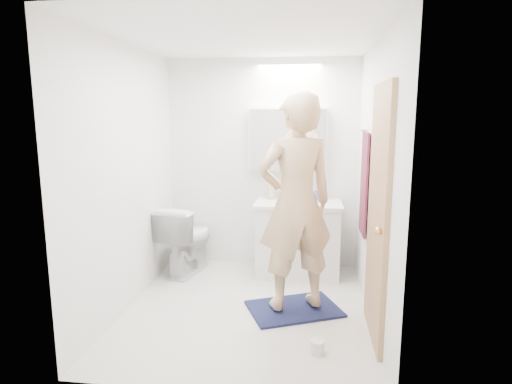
% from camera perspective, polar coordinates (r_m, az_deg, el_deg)
% --- Properties ---
extents(floor, '(2.50, 2.50, 0.00)m').
position_cam_1_polar(floor, '(4.09, -1.17, -15.27)').
color(floor, silver).
rests_on(floor, ground).
extents(ceiling, '(2.50, 2.50, 0.00)m').
position_cam_1_polar(ceiling, '(3.75, -1.31, 20.07)').
color(ceiling, white).
rests_on(ceiling, floor).
extents(wall_back, '(2.50, 0.00, 2.50)m').
position_cam_1_polar(wall_back, '(4.96, 0.86, 3.73)').
color(wall_back, white).
rests_on(wall_back, floor).
extents(wall_front, '(2.50, 0.00, 2.50)m').
position_cam_1_polar(wall_front, '(2.52, -5.38, -2.55)').
color(wall_front, white).
rests_on(wall_front, floor).
extents(wall_left, '(0.00, 2.50, 2.50)m').
position_cam_1_polar(wall_left, '(4.04, -16.87, 1.83)').
color(wall_left, white).
rests_on(wall_left, floor).
extents(wall_right, '(0.00, 2.50, 2.50)m').
position_cam_1_polar(wall_right, '(3.74, 15.70, 1.25)').
color(wall_right, white).
rests_on(wall_right, floor).
extents(vanity_cabinet, '(0.90, 0.55, 0.78)m').
position_cam_1_polar(vanity_cabinet, '(4.81, 5.63, -6.36)').
color(vanity_cabinet, white).
rests_on(vanity_cabinet, floor).
extents(countertop, '(0.95, 0.58, 0.04)m').
position_cam_1_polar(countertop, '(4.72, 5.71, -1.58)').
color(countertop, white).
rests_on(countertop, vanity_cabinet).
extents(sink_basin, '(0.36, 0.36, 0.03)m').
position_cam_1_polar(sink_basin, '(4.74, 5.73, -1.09)').
color(sink_basin, white).
rests_on(sink_basin, countertop).
extents(faucet, '(0.02, 0.02, 0.16)m').
position_cam_1_polar(faucet, '(4.91, 5.80, 0.08)').
color(faucet, '#BCBCC0').
rests_on(faucet, countertop).
extents(medicine_cabinet, '(0.88, 0.14, 0.70)m').
position_cam_1_polar(medicine_cabinet, '(4.84, 4.34, 7.11)').
color(medicine_cabinet, white).
rests_on(medicine_cabinet, wall_back).
extents(mirror_panel, '(0.84, 0.01, 0.66)m').
position_cam_1_polar(mirror_panel, '(4.76, 4.29, 7.06)').
color(mirror_panel, silver).
rests_on(mirror_panel, medicine_cabinet).
extents(toilet, '(0.58, 0.84, 0.78)m').
position_cam_1_polar(toilet, '(4.89, -9.26, -6.16)').
color(toilet, silver).
rests_on(toilet, floor).
extents(bath_rug, '(0.95, 0.82, 0.02)m').
position_cam_1_polar(bath_rug, '(4.05, 5.11, -15.33)').
color(bath_rug, '#13203D').
rests_on(bath_rug, floor).
extents(person, '(0.82, 0.70, 1.91)m').
position_cam_1_polar(person, '(3.74, 5.34, -1.48)').
color(person, tan).
rests_on(person, bath_rug).
extents(door, '(0.04, 0.80, 2.00)m').
position_cam_1_polar(door, '(3.43, 16.06, -2.94)').
color(door, tan).
rests_on(door, wall_right).
extents(door_knob, '(0.06, 0.06, 0.06)m').
position_cam_1_polar(door_knob, '(3.15, 16.12, -5.04)').
color(door_knob, gold).
rests_on(door_knob, door).
extents(towel, '(0.02, 0.42, 1.00)m').
position_cam_1_polar(towel, '(4.29, 14.28, 1.06)').
color(towel, '#131B3D').
rests_on(towel, wall_right).
extents(towel_hook, '(0.07, 0.02, 0.02)m').
position_cam_1_polar(towel_hook, '(4.24, 14.41, 8.02)').
color(towel_hook, silver).
rests_on(towel_hook, wall_right).
extents(soap_bottle_a, '(0.11, 0.11, 0.25)m').
position_cam_1_polar(soap_bottle_a, '(4.85, 2.03, 0.52)').
color(soap_bottle_a, tan).
rests_on(soap_bottle_a, countertop).
extents(soap_bottle_b, '(0.09, 0.09, 0.16)m').
position_cam_1_polar(soap_bottle_b, '(4.88, 4.14, 0.05)').
color(soap_bottle_b, '#6290D3').
rests_on(soap_bottle_b, countertop).
extents(toothbrush_cup, '(0.11, 0.11, 0.10)m').
position_cam_1_polar(toothbrush_cup, '(4.86, 8.37, -0.46)').
color(toothbrush_cup, '#4447CC').
rests_on(toothbrush_cup, countertop).
extents(toilet_paper_roll, '(0.11, 0.11, 0.10)m').
position_cam_1_polar(toilet_paper_roll, '(3.42, 8.19, -19.83)').
color(toilet_paper_roll, silver).
rests_on(toilet_paper_roll, floor).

